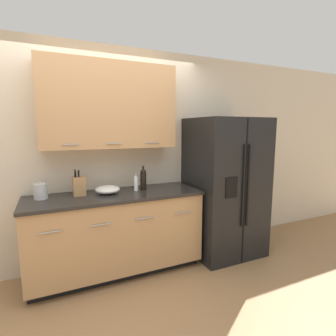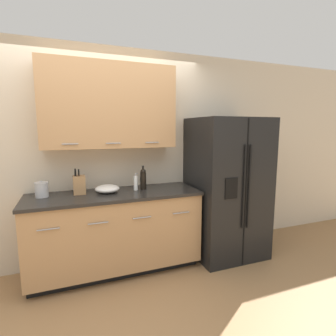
{
  "view_description": "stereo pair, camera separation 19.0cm",
  "coord_description": "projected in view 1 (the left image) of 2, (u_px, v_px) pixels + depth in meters",
  "views": [
    {
      "loc": [
        -0.55,
        -1.98,
        1.64
      ],
      "look_at": [
        0.74,
        0.85,
        1.18
      ],
      "focal_mm": 28.0,
      "sensor_mm": 36.0,
      "label": 1
    },
    {
      "loc": [
        -0.38,
        -2.05,
        1.64
      ],
      "look_at": [
        0.74,
        0.85,
        1.18
      ],
      "focal_mm": 28.0,
      "sensor_mm": 36.0,
      "label": 2
    }
  ],
  "objects": [
    {
      "name": "wall_back",
      "position": [
        102.0,
        145.0,
        3.08
      ],
      "size": [
        10.0,
        0.39,
        2.6
      ],
      "color": "beige",
      "rests_on": "ground_plane"
    },
    {
      "name": "knife_block",
      "position": [
        79.0,
        186.0,
        2.83
      ],
      "size": [
        0.13,
        0.12,
        0.29
      ],
      "color": "#A87A4C",
      "rests_on": "counter_unit"
    },
    {
      "name": "steel_canister",
      "position": [
        41.0,
        191.0,
        2.69
      ],
      "size": [
        0.14,
        0.14,
        0.17
      ],
      "color": "#B7B7BA",
      "rests_on": "counter_unit"
    },
    {
      "name": "counter_unit",
      "position": [
        117.0,
        233.0,
        2.98
      ],
      "size": [
        1.91,
        0.64,
        0.93
      ],
      "color": "black",
      "rests_on": "ground_plane"
    },
    {
      "name": "refrigerator",
      "position": [
        225.0,
        187.0,
        3.44
      ],
      "size": [
        0.89,
        0.8,
        1.78
      ],
      "color": "black",
      "rests_on": "ground_plane"
    },
    {
      "name": "wine_bottle",
      "position": [
        143.0,
        179.0,
        3.1
      ],
      "size": [
        0.07,
        0.07,
        0.28
      ],
      "color": "black",
      "rests_on": "counter_unit"
    },
    {
      "name": "ground_plane",
      "position": [
        131.0,
        322.0,
        2.25
      ],
      "size": [
        14.0,
        14.0,
        0.0
      ],
      "primitive_type": "plane",
      "color": "#997047"
    },
    {
      "name": "mixing_bowl",
      "position": [
        108.0,
        190.0,
        2.92
      ],
      "size": [
        0.27,
        0.27,
        0.09
      ],
      "color": "white",
      "rests_on": "counter_unit"
    },
    {
      "name": "soap_dispenser",
      "position": [
        136.0,
        183.0,
        3.05
      ],
      "size": [
        0.05,
        0.05,
        0.2
      ],
      "color": "white",
      "rests_on": "counter_unit"
    }
  ]
}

